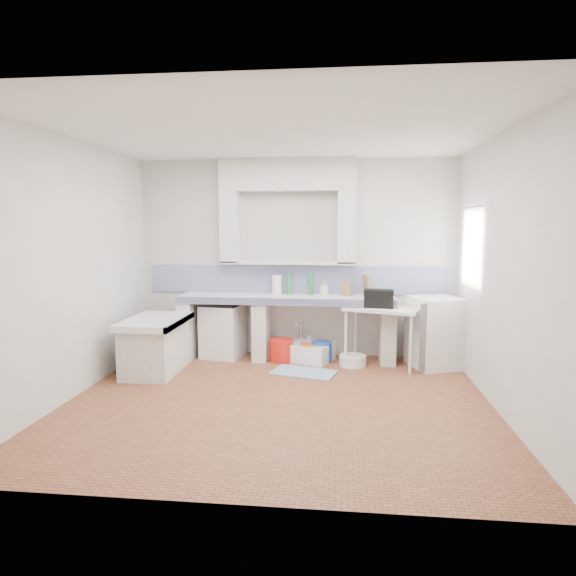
# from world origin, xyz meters

# --- Properties ---
(floor) EXTENTS (4.50, 4.50, 0.00)m
(floor) POSITION_xyz_m (0.00, 0.00, 0.00)
(floor) COLOR brown
(floor) RESTS_ON ground
(ceiling) EXTENTS (4.50, 4.50, 0.00)m
(ceiling) POSITION_xyz_m (0.00, 0.00, 2.80)
(ceiling) COLOR silver
(ceiling) RESTS_ON ground
(wall_back) EXTENTS (4.50, 0.00, 4.50)m
(wall_back) POSITION_xyz_m (0.00, 2.00, 1.40)
(wall_back) COLOR silver
(wall_back) RESTS_ON ground
(wall_front) EXTENTS (4.50, 0.00, 4.50)m
(wall_front) POSITION_xyz_m (0.00, -2.00, 1.40)
(wall_front) COLOR silver
(wall_front) RESTS_ON ground
(wall_left) EXTENTS (0.00, 4.50, 4.50)m
(wall_left) POSITION_xyz_m (-2.25, 0.00, 1.40)
(wall_left) COLOR silver
(wall_left) RESTS_ON ground
(wall_right) EXTENTS (0.00, 4.50, 4.50)m
(wall_right) POSITION_xyz_m (2.25, 0.00, 1.40)
(wall_right) COLOR silver
(wall_right) RESTS_ON ground
(alcove_mass) EXTENTS (1.90, 0.25, 0.45)m
(alcove_mass) POSITION_xyz_m (-0.10, 1.88, 2.58)
(alcove_mass) COLOR silver
(alcove_mass) RESTS_ON ground
(window_frame) EXTENTS (0.35, 0.86, 1.06)m
(window_frame) POSITION_xyz_m (2.42, 1.20, 1.60)
(window_frame) COLOR #3B1F12
(window_frame) RESTS_ON ground
(lace_valance) EXTENTS (0.01, 0.84, 0.24)m
(lace_valance) POSITION_xyz_m (2.28, 1.20, 1.98)
(lace_valance) COLOR white
(lace_valance) RESTS_ON ground
(counter_slab) EXTENTS (3.00, 0.60, 0.08)m
(counter_slab) POSITION_xyz_m (-0.10, 1.70, 0.86)
(counter_slab) COLOR white
(counter_slab) RESTS_ON ground
(counter_lip) EXTENTS (3.00, 0.04, 0.10)m
(counter_lip) POSITION_xyz_m (-0.10, 1.42, 0.86)
(counter_lip) COLOR navy
(counter_lip) RESTS_ON ground
(counter_pier_left) EXTENTS (0.20, 0.55, 0.82)m
(counter_pier_left) POSITION_xyz_m (-1.50, 1.70, 0.41)
(counter_pier_left) COLOR silver
(counter_pier_left) RESTS_ON ground
(counter_pier_mid) EXTENTS (0.20, 0.55, 0.82)m
(counter_pier_mid) POSITION_xyz_m (-0.45, 1.70, 0.41)
(counter_pier_mid) COLOR silver
(counter_pier_mid) RESTS_ON ground
(counter_pier_right) EXTENTS (0.20, 0.55, 0.82)m
(counter_pier_right) POSITION_xyz_m (1.30, 1.70, 0.41)
(counter_pier_right) COLOR silver
(counter_pier_right) RESTS_ON ground
(peninsula_top) EXTENTS (0.70, 1.10, 0.08)m
(peninsula_top) POSITION_xyz_m (-1.70, 0.90, 0.66)
(peninsula_top) COLOR white
(peninsula_top) RESTS_ON ground
(peninsula_base) EXTENTS (0.60, 1.00, 0.62)m
(peninsula_base) POSITION_xyz_m (-1.70, 0.90, 0.31)
(peninsula_base) COLOR silver
(peninsula_base) RESTS_ON ground
(peninsula_lip) EXTENTS (0.04, 1.10, 0.10)m
(peninsula_lip) POSITION_xyz_m (-1.37, 0.90, 0.66)
(peninsula_lip) COLOR navy
(peninsula_lip) RESTS_ON ground
(backsplash) EXTENTS (4.27, 0.03, 0.40)m
(backsplash) POSITION_xyz_m (0.00, 1.99, 1.10)
(backsplash) COLOR navy
(backsplash) RESTS_ON ground
(stove) EXTENTS (0.62, 0.60, 0.75)m
(stove) POSITION_xyz_m (-1.01, 1.72, 0.38)
(stove) COLOR white
(stove) RESTS_ON ground
(sink) EXTENTS (1.02, 0.80, 0.22)m
(sink) POSITION_xyz_m (0.09, 1.70, 0.11)
(sink) COLOR white
(sink) RESTS_ON ground
(side_table) EXTENTS (1.08, 0.81, 0.04)m
(side_table) POSITION_xyz_m (1.21, 1.48, 0.40)
(side_table) COLOR white
(side_table) RESTS_ON ground
(fridge) EXTENTS (0.77, 0.77, 0.94)m
(fridge) POSITION_xyz_m (1.92, 1.53, 0.47)
(fridge) COLOR white
(fridge) RESTS_ON ground
(bucket_red) EXTENTS (0.36, 0.36, 0.31)m
(bucket_red) POSITION_xyz_m (-0.16, 1.57, 0.16)
(bucket_red) COLOR red
(bucket_red) RESTS_ON ground
(bucket_orange) EXTENTS (0.32, 0.32, 0.25)m
(bucket_orange) POSITION_xyz_m (0.23, 1.55, 0.13)
(bucket_orange) COLOR orange
(bucket_orange) RESTS_ON ground
(bucket_blue) EXTENTS (0.30, 0.30, 0.27)m
(bucket_blue) POSITION_xyz_m (0.40, 1.62, 0.14)
(bucket_blue) COLOR blue
(bucket_blue) RESTS_ON ground
(basin_white) EXTENTS (0.42, 0.42, 0.14)m
(basin_white) POSITION_xyz_m (0.83, 1.46, 0.07)
(basin_white) COLOR white
(basin_white) RESTS_ON ground
(water_bottle_a) EXTENTS (0.09, 0.09, 0.27)m
(water_bottle_a) POSITION_xyz_m (-0.10, 1.82, 0.13)
(water_bottle_a) COLOR silver
(water_bottle_a) RESTS_ON ground
(water_bottle_b) EXTENTS (0.09, 0.09, 0.30)m
(water_bottle_b) POSITION_xyz_m (0.21, 1.85, 0.15)
(water_bottle_b) COLOR silver
(water_bottle_b) RESTS_ON ground
(black_bag) EXTENTS (0.40, 0.26, 0.24)m
(black_bag) POSITION_xyz_m (1.16, 1.48, 0.92)
(black_bag) COLOR black
(black_bag) RESTS_ON side_table
(green_bottle_a) EXTENTS (0.08, 0.08, 0.31)m
(green_bottle_a) POSITION_xyz_m (-0.07, 1.84, 1.06)
(green_bottle_a) COLOR #29703F
(green_bottle_a) RESTS_ON counter_slab
(green_bottle_b) EXTENTS (0.07, 0.07, 0.32)m
(green_bottle_b) POSITION_xyz_m (0.22, 1.85, 1.06)
(green_bottle_b) COLOR #29703F
(green_bottle_b) RESTS_ON counter_slab
(knife_block) EXTENTS (0.12, 0.10, 0.22)m
(knife_block) POSITION_xyz_m (0.73, 1.80, 1.01)
(knife_block) COLOR #98683C
(knife_block) RESTS_ON counter_slab
(cutting_board) EXTENTS (0.07, 0.21, 0.29)m
(cutting_board) POSITION_xyz_m (1.00, 1.85, 1.04)
(cutting_board) COLOR #98683C
(cutting_board) RESTS_ON counter_slab
(paper_towel) EXTENTS (0.15, 0.15, 0.27)m
(paper_towel) POSITION_xyz_m (-0.25, 1.85, 1.04)
(paper_towel) COLOR white
(paper_towel) RESTS_ON counter_slab
(soap_bottle) EXTENTS (0.12, 0.12, 0.20)m
(soap_bottle) POSITION_xyz_m (0.43, 1.80, 1.00)
(soap_bottle) COLOR white
(soap_bottle) RESTS_ON counter_slab
(rug) EXTENTS (0.90, 0.66, 0.01)m
(rug) POSITION_xyz_m (0.20, 1.05, 0.01)
(rug) COLOR #355194
(rug) RESTS_ON ground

